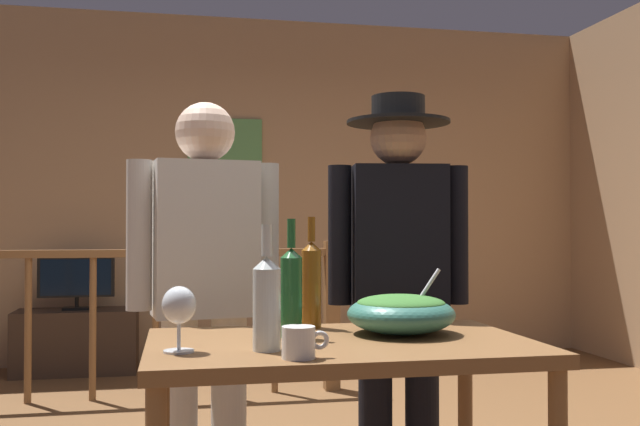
{
  "coord_description": "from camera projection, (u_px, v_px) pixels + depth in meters",
  "views": [
    {
      "loc": [
        -0.62,
        -2.95,
        1.12
      ],
      "look_at": [
        -0.16,
        -0.61,
        1.16
      ],
      "focal_mm": 40.29,
      "sensor_mm": 36.0,
      "label": 1
    }
  ],
  "objects": [
    {
      "name": "back_wall",
      "position": [
        253.0,
        188.0,
        6.09
      ],
      "size": [
        5.95,
        0.1,
        2.87
      ],
      "primitive_type": "cube",
      "color": "tan",
      "rests_on": "ground_plane"
    },
    {
      "name": "framed_picture",
      "position": [
        225.0,
        156.0,
        5.99
      ],
      "size": [
        0.61,
        0.03,
        0.63
      ],
      "primitive_type": "cube",
      "color": "#54924C"
    },
    {
      "name": "stair_railing",
      "position": [
        161.0,
        303.0,
        4.68
      ],
      "size": [
        3.23,
        0.1,
        1.01
      ],
      "color": "brown",
      "rests_on": "ground_plane"
    },
    {
      "name": "tv_console",
      "position": [
        77.0,
        341.0,
        5.45
      ],
      "size": [
        0.9,
        0.4,
        0.48
      ],
      "primitive_type": "cube",
      "color": "#38281E",
      "rests_on": "ground_plane"
    },
    {
      "name": "flat_screen_tv",
      "position": [
        76.0,
        278.0,
        5.43
      ],
      "size": [
        0.56,
        0.12,
        0.4
      ],
      "color": "black",
      "rests_on": "tv_console"
    },
    {
      "name": "serving_table",
      "position": [
        340.0,
        373.0,
        2.08
      ],
      "size": [
        1.1,
        0.7,
        0.79
      ],
      "color": "brown",
      "rests_on": "ground_plane"
    },
    {
      "name": "salad_bowl",
      "position": [
        401.0,
        312.0,
        2.2
      ],
      "size": [
        0.33,
        0.33,
        0.2
      ],
      "color": "#337060",
      "rests_on": "serving_table"
    },
    {
      "name": "wine_glass",
      "position": [
        179.0,
        307.0,
        1.88
      ],
      "size": [
        0.09,
        0.09,
        0.17
      ],
      "color": "silver",
      "rests_on": "serving_table"
    },
    {
      "name": "wine_bottle_green",
      "position": [
        291.0,
        290.0,
        2.13
      ],
      "size": [
        0.07,
        0.07,
        0.35
      ],
      "color": "#1E5628",
      "rests_on": "serving_table"
    },
    {
      "name": "wine_bottle_amber",
      "position": [
        311.0,
        282.0,
        2.33
      ],
      "size": [
        0.06,
        0.06,
        0.36
      ],
      "color": "brown",
      "rests_on": "serving_table"
    },
    {
      "name": "wine_bottle_clear",
      "position": [
        267.0,
        300.0,
        1.9
      ],
      "size": [
        0.07,
        0.07,
        0.33
      ],
      "color": "silver",
      "rests_on": "serving_table"
    },
    {
      "name": "mug_white",
      "position": [
        299.0,
        342.0,
        1.79
      ],
      "size": [
        0.12,
        0.08,
        0.08
      ],
      "color": "white",
      "rests_on": "serving_table"
    },
    {
      "name": "person_standing_left",
      "position": [
        205.0,
        281.0,
        2.61
      ],
      "size": [
        0.55,
        0.27,
        1.57
      ],
      "rotation": [
        0.0,
        0.0,
        3.28
      ],
      "color": "beige",
      "rests_on": "ground_plane"
    },
    {
      "name": "person_standing_right",
      "position": [
        398.0,
        268.0,
        2.75
      ],
      "size": [
        0.54,
        0.4,
        1.62
      ],
      "rotation": [
        0.0,
        0.0,
        3.0
      ],
      "color": "black",
      "rests_on": "ground_plane"
    }
  ]
}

